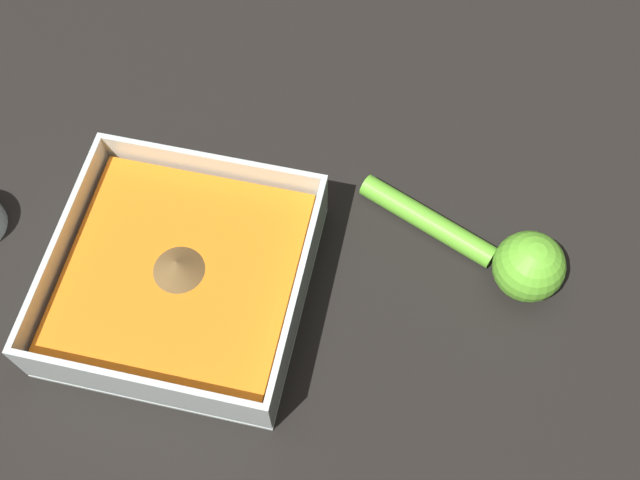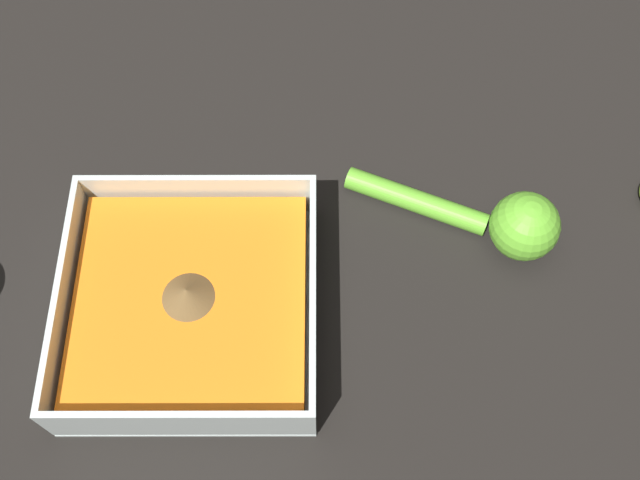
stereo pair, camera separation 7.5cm
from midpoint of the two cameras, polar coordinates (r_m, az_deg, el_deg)
ground_plane at (r=0.79m, az=-6.80°, el=-0.73°), size 4.00×4.00×0.00m
square_dish at (r=0.74m, az=-7.63°, el=-3.24°), size 0.24×0.24×0.07m
lemon_squeezer at (r=0.77m, az=16.78°, el=-1.51°), size 0.22×0.12×0.07m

